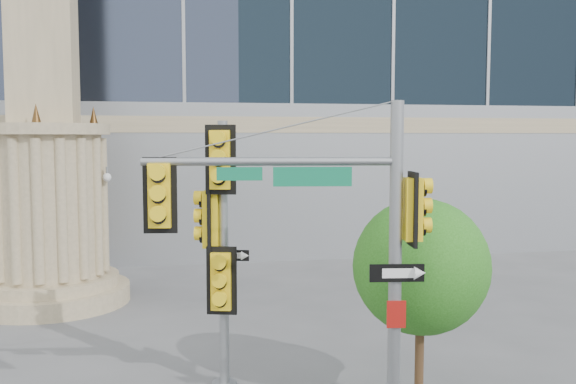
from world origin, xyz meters
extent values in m
cylinder|color=#998868|center=(-6.00, 9.00, 0.25)|extent=(4.40, 4.40, 0.50)
cylinder|color=#998868|center=(-6.00, 9.00, 0.65)|extent=(3.80, 3.80, 0.30)
cylinder|color=#998868|center=(-6.00, 9.00, 2.80)|extent=(3.00, 3.00, 4.00)
cylinder|color=#998868|center=(-6.00, 9.00, 4.95)|extent=(3.50, 3.50, 0.30)
cone|color=#472D14|center=(-4.70, 9.00, 5.35)|extent=(0.24, 0.24, 0.50)
cylinder|color=slate|center=(0.56, -1.12, 2.62)|extent=(0.19, 0.19, 5.24)
cylinder|color=slate|center=(-1.26, -0.86, 4.37)|extent=(3.65, 0.64, 0.12)
cube|color=#0D714B|center=(-0.65, -0.96, 4.15)|extent=(1.13, 0.20, 0.28)
cube|color=yellow|center=(-2.82, -0.63, 3.89)|extent=(0.51, 0.31, 1.09)
cube|color=yellow|center=(0.80, -1.15, 3.67)|extent=(0.31, 0.51, 1.09)
cube|color=black|center=(0.54, -1.24, 2.75)|extent=(0.80, 0.14, 0.26)
cube|color=#A1130E|center=(0.54, -1.24, 2.14)|extent=(0.28, 0.07, 0.40)
cylinder|color=slate|center=(-1.70, 1.82, 2.51)|extent=(0.18, 0.18, 5.02)
cube|color=yellow|center=(-1.76, 1.61, 4.32)|extent=(0.61, 0.42, 1.26)
cube|color=yellow|center=(-1.91, 1.88, 3.21)|extent=(0.42, 0.61, 1.26)
cube|color=yellow|center=(-1.76, 1.61, 2.11)|extent=(0.61, 0.42, 1.26)
cube|color=black|center=(-1.55, 1.66, 2.56)|extent=(0.61, 0.19, 0.20)
cylinder|color=#382314|center=(1.50, 0.17, 0.99)|extent=(0.15, 0.15, 1.98)
sphere|color=#205D15|center=(1.50, 0.17, 2.54)|extent=(2.31, 2.31, 2.31)
sphere|color=#205D15|center=(2.00, 0.44, 2.20)|extent=(1.43, 1.43, 1.43)
sphere|color=#205D15|center=(1.11, -0.11, 2.26)|extent=(1.21, 1.21, 1.21)
camera|label=1|loc=(-2.74, -9.93, 4.71)|focal=40.00mm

